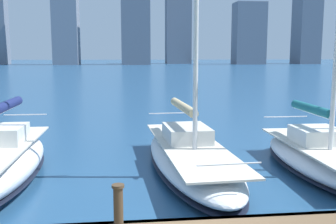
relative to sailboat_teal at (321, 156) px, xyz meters
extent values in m
cube|color=#473828|center=(5.43, 4.78, -0.03)|extent=(28.00, 0.16, 0.10)
cube|color=slate|center=(-71.96, -151.34, 17.61)|extent=(9.26, 10.61, 36.39)
cube|color=slate|center=(-45.65, -148.76, 12.04)|extent=(12.57, 9.03, 25.25)
cube|color=slate|center=(-17.45, -160.31, 17.79)|extent=(10.64, 8.67, 36.76)
cube|color=slate|center=(1.59, -147.15, 18.57)|extent=(11.26, 10.67, 38.32)
cube|color=slate|center=(28.71, -147.71, 21.93)|extent=(9.57, 11.26, 45.03)
ellipsoid|color=white|center=(0.00, 0.04, -0.13)|extent=(2.72, 7.51, 0.91)
ellipsoid|color=black|center=(0.00, 0.04, -0.38)|extent=(2.73, 7.55, 0.10)
cube|color=beige|center=(0.00, 0.04, 0.36)|extent=(2.24, 6.61, 0.06)
cube|color=silver|center=(-0.01, -0.41, 0.66)|extent=(1.58, 1.67, 0.55)
cylinder|color=silver|center=(-0.02, -0.97, 1.44)|extent=(0.18, 3.14, 0.12)
cylinder|color=#19606B|center=(-0.02, -0.97, 1.56)|extent=(0.38, 2.89, 0.32)
cylinder|color=silver|center=(-0.06, -3.32, 0.88)|extent=(1.93, 0.08, 0.04)
ellipsoid|color=silver|center=(4.59, -0.63, -0.12)|extent=(3.04, 9.50, 0.93)
ellipsoid|color=black|center=(4.59, -0.63, -0.38)|extent=(3.06, 9.55, 0.10)
cube|color=beige|center=(4.59, -0.63, 0.37)|extent=(2.53, 8.35, 0.06)
cube|color=silver|center=(4.62, -1.19, 0.68)|extent=(1.64, 2.14, 0.55)
cylinder|color=silver|center=(4.66, -1.89, 1.45)|extent=(0.33, 3.94, 0.12)
cylinder|color=#C6B284|center=(4.66, -1.89, 1.57)|extent=(0.51, 3.64, 0.32)
cylinder|color=silver|center=(4.36, 3.68, 0.89)|extent=(1.65, 0.13, 0.04)
cylinder|color=silver|center=(4.82, -4.84, 0.89)|extent=(1.91, 0.14, 0.04)
ellipsoid|color=white|center=(10.87, 0.02, 0.01)|extent=(2.27, 7.46, 1.20)
ellipsoid|color=black|center=(10.87, 0.02, -0.32)|extent=(2.28, 7.50, 0.10)
cube|color=beige|center=(10.87, 0.02, 0.64)|extent=(1.87, 6.56, 0.06)
cube|color=silver|center=(10.86, -0.43, 0.95)|extent=(1.34, 1.65, 0.55)
cylinder|color=silver|center=(10.86, -0.99, 1.72)|extent=(0.15, 3.13, 0.12)
cylinder|color=navy|center=(10.86, -0.99, 1.84)|extent=(0.34, 2.88, 0.32)
cylinder|color=silver|center=(10.84, -3.33, 1.16)|extent=(1.66, 0.05, 0.04)
cylinder|color=#423323|center=(7.06, 5.00, 0.44)|extent=(0.20, 0.20, 0.85)
cylinder|color=#423323|center=(7.06, 5.00, 0.90)|extent=(0.26, 0.26, 0.06)
camera|label=1|loc=(6.92, 12.79, 3.56)|focal=42.00mm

